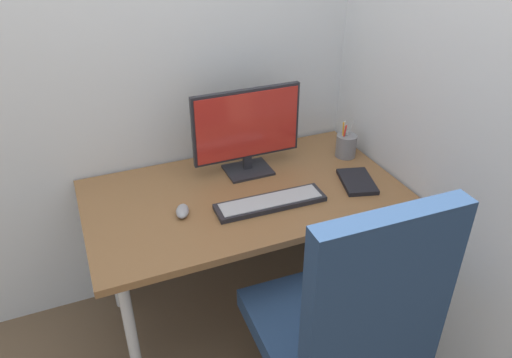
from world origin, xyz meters
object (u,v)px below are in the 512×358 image
keyboard (270,202)px  pen_holder (346,145)px  notebook (357,181)px  office_chair (347,322)px  monitor (247,129)px  mouse (182,211)px

keyboard → pen_holder: bearing=26.1°
pen_holder → notebook: bearing=-109.7°
office_chair → notebook: office_chair is taller
keyboard → notebook: 0.42m
monitor → keyboard: (-0.02, -0.30, -0.20)m
pen_holder → office_chair: bearing=-120.4°
keyboard → mouse: size_ratio=4.97×
monitor → office_chair: bearing=-89.6°
monitor → notebook: (0.40, -0.29, -0.20)m
office_chair → monitor: office_chair is taller
pen_holder → notebook: pen_holder is taller
monitor → keyboard: bearing=-93.4°
office_chair → mouse: size_ratio=12.04×
keyboard → notebook: size_ratio=2.22×
office_chair → keyboard: bearing=92.3°
keyboard → monitor: bearing=86.6°
pen_holder → mouse: bearing=-168.4°
notebook → keyboard: bearing=-163.4°
office_chair → mouse: (-0.37, 0.65, 0.13)m
keyboard → mouse: mouse is taller
monitor → pen_holder: bearing=-6.0°
monitor → mouse: (-0.37, -0.23, -0.19)m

